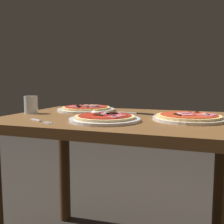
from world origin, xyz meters
name	(u,v)px	position (x,y,z in m)	size (l,w,h in m)	color
dining_table	(119,145)	(0.00, 0.00, 0.61)	(1.06, 0.73, 0.74)	brown
pizza_foreground	(105,118)	(-0.02, -0.14, 0.76)	(0.30, 0.30, 0.05)	white
pizza_across_left	(189,117)	(0.31, 0.00, 0.76)	(0.30, 0.30, 0.03)	silver
pizza_across_right	(86,109)	(-0.25, 0.17, 0.76)	(0.32, 0.32, 0.03)	white
water_glass_near	(31,106)	(-0.46, -0.03, 0.78)	(0.07, 0.07, 0.09)	silver
fork	(39,121)	(-0.27, -0.24, 0.75)	(0.15, 0.09, 0.00)	silver
knife	(138,113)	(0.06, 0.13, 0.75)	(0.19, 0.06, 0.01)	silver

